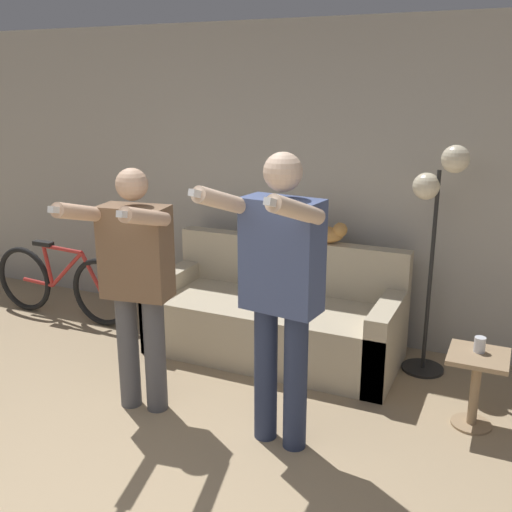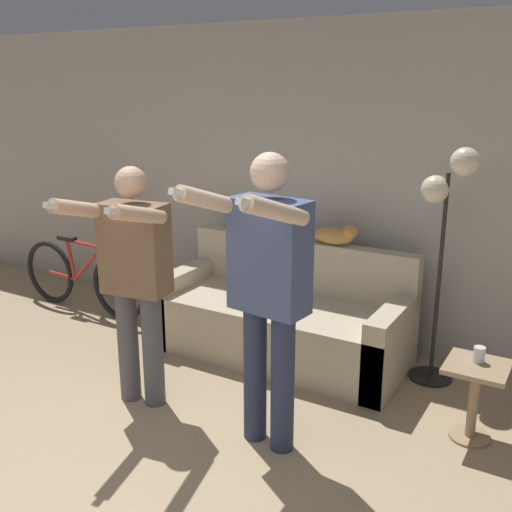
% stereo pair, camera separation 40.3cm
% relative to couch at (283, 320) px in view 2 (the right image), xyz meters
% --- Properties ---
extents(wall_back, '(10.00, 0.05, 2.60)m').
position_rel_couch_xyz_m(wall_back, '(-0.02, 0.58, 1.01)').
color(wall_back, '#B7B2A8').
rests_on(wall_back, ground_plane).
extents(couch, '(1.97, 0.83, 0.88)m').
position_rel_couch_xyz_m(couch, '(0.00, 0.00, 0.00)').
color(couch, beige).
rests_on(couch, ground_plane).
extents(person_left, '(0.57, 0.71, 1.62)m').
position_rel_couch_xyz_m(person_left, '(-0.48, -1.16, 0.65)').
color(person_left, '#56565B').
rests_on(person_left, ground_plane).
extents(person_right, '(0.57, 0.70, 1.76)m').
position_rel_couch_xyz_m(person_right, '(0.51, -1.15, 0.74)').
color(person_right, '#2D3856').
rests_on(person_right, ground_plane).
extents(cat, '(0.46, 0.14, 0.18)m').
position_rel_couch_xyz_m(cat, '(0.30, 0.31, 0.67)').
color(cat, tan).
rests_on(cat, couch).
extents(floor_lamp, '(0.37, 0.31, 1.71)m').
position_rel_couch_xyz_m(floor_lamp, '(1.15, 0.19, 0.99)').
color(floor_lamp, black).
rests_on(floor_lamp, ground_plane).
extents(side_table, '(0.36, 0.36, 0.50)m').
position_rel_couch_xyz_m(side_table, '(1.56, -0.46, 0.06)').
color(side_table, '#A38460').
rests_on(side_table, ground_plane).
extents(cup, '(0.07, 0.07, 0.10)m').
position_rel_couch_xyz_m(cup, '(1.56, -0.43, 0.25)').
color(cup, silver).
rests_on(cup, side_table).
extents(bicycle, '(1.54, 0.07, 0.72)m').
position_rel_couch_xyz_m(bicycle, '(-2.09, -0.11, 0.04)').
color(bicycle, black).
rests_on(bicycle, ground_plane).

